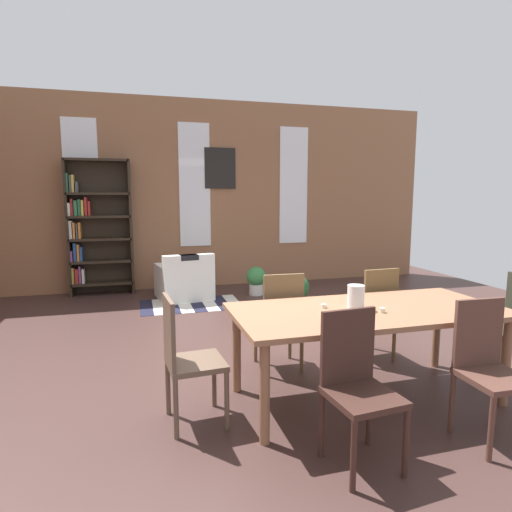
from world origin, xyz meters
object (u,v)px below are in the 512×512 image
Objects in this scene: dining_chair_head_left at (186,356)px; dining_chair_far_right at (374,310)px; armchair_white at (184,282)px; dining_chair_near_right at (488,365)px; potted_plant_by_shelf at (256,279)px; vase_on_table at (356,297)px; dining_table at (368,317)px; dining_chair_far_left at (280,318)px; bookshelf_tall at (95,227)px; potted_plant_corner at (297,290)px; dining_chair_near_left at (357,382)px.

dining_chair_head_left and dining_chair_far_right have the same top height.
dining_chair_far_right is 1.04× the size of armchair_white.
dining_chair_far_right is at bearing -63.80° from armchair_white.
dining_chair_near_right is 4.86m from armchair_white.
potted_plant_by_shelf is at bearing 67.27° from dining_chair_head_left.
vase_on_table is 0.21× the size of dining_chair_near_right.
dining_chair_head_left is (-1.47, -0.01, -0.17)m from dining_table.
dining_chair_far_right and dining_chair_far_left have the same top height.
armchair_white is 1.92× the size of potted_plant_by_shelf.
potted_plant_corner is (2.87, -1.84, -0.84)m from bookshelf_tall.
potted_plant_corner is at bearing 90.63° from dining_chair_near_right.
dining_chair_head_left is at bearing -179.79° from dining_table.
bookshelf_tall reaches higher than vase_on_table.
vase_on_table reaches higher than dining_chair_far_right.
potted_plant_corner is (1.50, -1.12, 0.02)m from armchair_white.
dining_chair_head_left is at bearing -159.35° from dining_chair_far_right.
dining_chair_far_right is (0.61, 0.73, -0.34)m from vase_on_table.
vase_on_table is 1.39m from dining_chair_head_left.
dining_chair_far_left is 0.42× the size of bookshelf_tall.
armchair_white is (-0.93, 3.87, -0.58)m from vase_on_table.
potted_plant_corner is (0.46, 2.76, -0.39)m from dining_table.
potted_plant_by_shelf is 1.11m from potted_plant_corner.
dining_table is 0.97× the size of bookshelf_tall.
dining_chair_far_left is at bearing -80.00° from armchair_white.
armchair_white is 1.19m from potted_plant_by_shelf.
vase_on_table is at bearing 0.23° from dining_chair_head_left.
vase_on_table is 5.15m from bookshelf_tall.
dining_chair_near_right is 6.10m from bookshelf_tall.
bookshelf_tall is (-2.91, 5.33, 0.62)m from dining_chair_near_right.
dining_table is 2.30× the size of dining_chair_far_right.
dining_chair_far_left is 2.25m from potted_plant_corner.
bookshelf_tall is at bearing 163.11° from potted_plant_by_shelf.
armchair_white is 1.87m from potted_plant_corner.
dining_chair_head_left and dining_chair_near_right have the same top height.
potted_plant_corner is at bearing 74.71° from dining_chair_near_left.
dining_chair_near_right is (1.96, -0.73, 0.00)m from dining_chair_head_left.
potted_plant_by_shelf is (1.60, 3.82, -0.25)m from dining_chair_head_left.
potted_plant_by_shelf is (2.55, -0.78, -0.87)m from bookshelf_tall.
dining_chair_near_right is at bearing -71.49° from armchair_white.
dining_chair_far_right is 1.47m from dining_chair_near_right.
dining_chair_head_left reaches higher than potted_plant_corner.
vase_on_table is 0.21× the size of dining_chair_head_left.
dining_table is 4.03m from armchair_white.
vase_on_table is at bearing -93.78° from potted_plant_by_shelf.
dining_chair_far_left is 1.99× the size of potted_plant_by_shelf.
vase_on_table is 1.01m from dining_chair_near_right.
dining_chair_far_right is 2.04m from potted_plant_corner.
vase_on_table is at bearing -63.39° from bookshelf_tall.
dining_chair_far_left is at bearing 117.27° from vase_on_table.
potted_plant_by_shelf is at bearing 94.51° from dining_chair_near_right.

